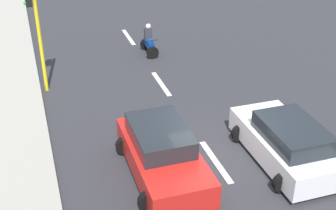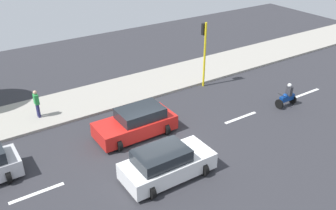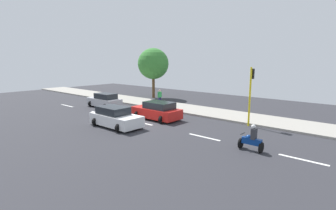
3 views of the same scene
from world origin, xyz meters
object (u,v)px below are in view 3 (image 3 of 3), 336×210
(car_white, at_px, (115,117))
(motorcycle, at_px, (252,140))
(car_silver, at_px, (104,101))
(pedestrian_near_signal, at_px, (160,97))
(street_tree_center, at_px, (153,64))
(car_red, at_px, (157,111))
(traffic_light_corner, at_px, (251,88))

(car_white, bearing_deg, motorcycle, -80.47)
(car_silver, height_order, pedestrian_near_signal, pedestrian_near_signal)
(car_white, height_order, street_tree_center, street_tree_center)
(car_red, distance_m, motorcycle, 9.70)
(car_red, height_order, car_silver, same)
(car_red, relative_size, car_white, 1.01)
(car_silver, distance_m, car_white, 8.60)
(car_silver, distance_m, pedestrian_near_signal, 5.91)
(car_white, distance_m, motorcycle, 10.19)
(car_red, bearing_deg, traffic_light_corner, -66.38)
(car_white, bearing_deg, pedestrian_near_signal, 21.46)
(car_silver, bearing_deg, traffic_light_corner, -79.95)
(car_silver, xyz_separation_m, car_white, (-4.30, -7.45, 0.00))
(car_silver, distance_m, street_tree_center, 9.34)
(car_silver, height_order, traffic_light_corner, traffic_light_corner)
(car_silver, bearing_deg, street_tree_center, 6.64)
(car_white, distance_m, pedestrian_near_signal, 9.20)
(car_silver, distance_m, traffic_light_corner, 15.39)
(motorcycle, bearing_deg, pedestrian_near_signal, 62.90)
(car_silver, relative_size, traffic_light_corner, 0.91)
(motorcycle, distance_m, street_tree_center, 21.91)
(car_red, xyz_separation_m, car_white, (-3.93, 0.62, -0.00))
(car_white, height_order, traffic_light_corner, traffic_light_corner)
(car_white, xyz_separation_m, pedestrian_near_signal, (8.55, 3.36, 0.35))
(car_red, relative_size, motorcycle, 2.85)
(pedestrian_near_signal, height_order, street_tree_center, street_tree_center)
(motorcycle, bearing_deg, street_tree_center, 58.99)
(car_red, height_order, pedestrian_near_signal, pedestrian_near_signal)
(street_tree_center, bearing_deg, car_white, -146.61)
(car_white, xyz_separation_m, street_tree_center, (12.80, 8.44, 3.76))
(traffic_light_corner, height_order, street_tree_center, street_tree_center)
(car_red, bearing_deg, car_silver, 87.35)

